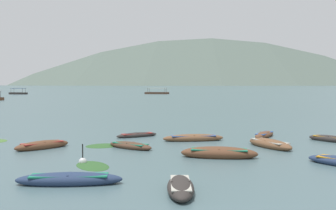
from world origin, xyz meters
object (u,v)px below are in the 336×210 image
at_px(rowboat_0, 42,145).
at_px(rowboat_10, 264,135).
at_px(rowboat_9, 181,187).
at_px(rowboat_11, 193,138).
at_px(rowboat_2, 69,180).
at_px(mooring_buoy, 83,161).
at_px(ferry_1, 157,93).
at_px(ferry_2, 18,93).
at_px(rowboat_8, 130,146).
at_px(rowboat_1, 270,144).
at_px(rowboat_4, 137,135).
at_px(rowboat_6, 219,153).
at_px(rowboat_7, 331,139).

height_order(rowboat_0, rowboat_10, rowboat_0).
bearing_deg(rowboat_0, rowboat_10, 18.37).
relative_size(rowboat_9, rowboat_11, 0.73).
bearing_deg(rowboat_0, rowboat_2, -67.24).
height_order(rowboat_2, mooring_buoy, mooring_buoy).
distance_m(rowboat_2, rowboat_9, 4.55).
height_order(ferry_1, ferry_2, same).
bearing_deg(rowboat_2, ferry_1, 88.98).
relative_size(rowboat_10, rowboat_11, 0.75).
distance_m(rowboat_0, rowboat_8, 5.43).
relative_size(rowboat_0, rowboat_1, 0.81).
bearing_deg(mooring_buoy, rowboat_11, 51.08).
bearing_deg(rowboat_9, mooring_buoy, 130.82).
distance_m(rowboat_0, rowboat_4, 7.63).
bearing_deg(rowboat_2, rowboat_6, 39.07).
bearing_deg(ferry_1, rowboat_10, -85.94).
relative_size(rowboat_6, rowboat_7, 1.40).
distance_m(rowboat_6, ferry_2, 143.25).
relative_size(rowboat_2, rowboat_6, 0.99).
distance_m(rowboat_2, rowboat_11, 13.25).
distance_m(ferry_1, mooring_buoy, 136.30).
height_order(rowboat_4, rowboat_6, rowboat_6).
relative_size(rowboat_11, ferry_1, 0.45).
bearing_deg(rowboat_0, ferry_2, 110.30).
bearing_deg(mooring_buoy, rowboat_1, 23.90).
distance_m(rowboat_1, rowboat_11, 5.44).
height_order(rowboat_7, ferry_2, ferry_2).
distance_m(rowboat_6, rowboat_10, 9.42).
height_order(rowboat_2, rowboat_11, same).
bearing_deg(rowboat_9, ferry_2, 111.87).
bearing_deg(rowboat_4, rowboat_6, -59.51).
xyz_separation_m(rowboat_6, rowboat_7, (8.64, 5.75, -0.06)).
relative_size(rowboat_6, rowboat_8, 1.32).
xyz_separation_m(rowboat_4, rowboat_6, (4.95, -8.40, 0.10)).
distance_m(rowboat_11, mooring_buoy, 9.92).
bearing_deg(rowboat_8, rowboat_9, -75.40).
xyz_separation_m(rowboat_0, rowboat_11, (9.62, 3.12, -0.01)).
height_order(rowboat_0, rowboat_8, rowboat_0).
bearing_deg(rowboat_1, rowboat_0, -179.22).
height_order(rowboat_10, mooring_buoy, mooring_buoy).
relative_size(rowboat_4, ferry_2, 0.45).
height_order(rowboat_4, rowboat_7, rowboat_7).
bearing_deg(ferry_2, rowboat_10, -63.06).
bearing_deg(rowboat_2, rowboat_7, 36.12).
height_order(rowboat_9, rowboat_11, rowboat_11).
distance_m(rowboat_1, ferry_2, 141.77).
bearing_deg(rowboat_4, rowboat_7, -11.06).
relative_size(rowboat_7, ferry_1, 0.31).
bearing_deg(rowboat_4, rowboat_8, -91.15).
height_order(rowboat_8, mooring_buoy, mooring_buoy).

